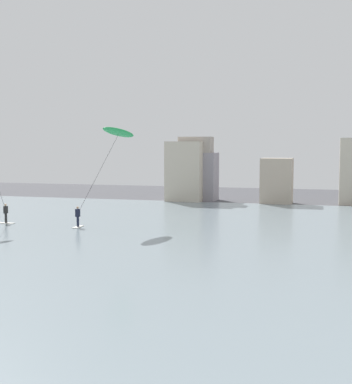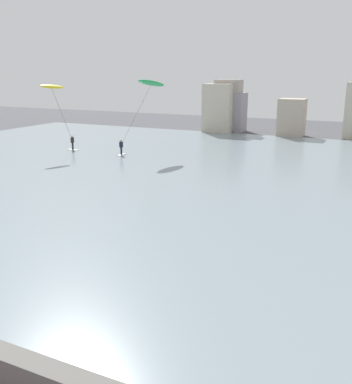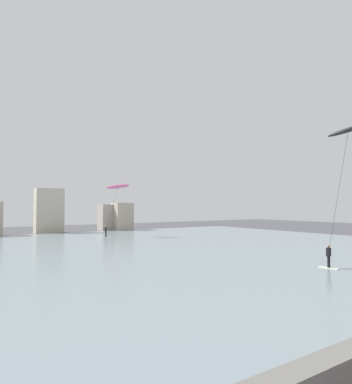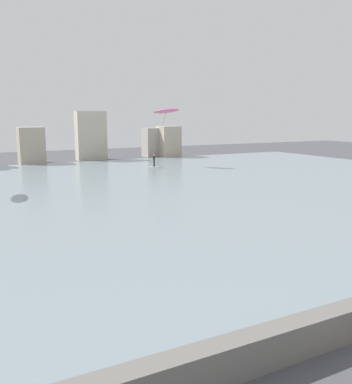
{
  "view_description": "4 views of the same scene",
  "coord_description": "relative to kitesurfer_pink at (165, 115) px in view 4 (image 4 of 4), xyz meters",
  "views": [
    {
      "loc": [
        4.02,
        -2.45,
        6.44
      ],
      "look_at": [
        -1.42,
        16.44,
        4.76
      ],
      "focal_mm": 50.15,
      "sensor_mm": 36.0,
      "label": 1
    },
    {
      "loc": [
        10.16,
        -3.43,
        8.7
      ],
      "look_at": [
        0.99,
        15.72,
        2.82
      ],
      "focal_mm": 40.9,
      "sensor_mm": 36.0,
      "label": 2
    },
    {
      "loc": [
        -8.23,
        -0.68,
        4.54
      ],
      "look_at": [
        2.17,
        14.52,
        5.24
      ],
      "focal_mm": 32.91,
      "sensor_mm": 36.0,
      "label": 3
    },
    {
      "loc": [
        -11.44,
        -3.83,
        6.59
      ],
      "look_at": [
        -2.94,
        12.22,
        3.32
      ],
      "focal_mm": 39.38,
      "sensor_mm": 36.0,
      "label": 4
    }
  ],
  "objects": [
    {
      "name": "water_bay",
      "position": [
        -13.36,
        -15.15,
        -6.76
      ],
      "size": [
        84.0,
        52.0,
        0.1
      ],
      "primitive_type": "cube",
      "color": "gray",
      "rests_on": "ground"
    },
    {
      "name": "far_shore_buildings",
      "position": [
        -14.47,
        12.62,
        -3.72
      ],
      "size": [
        35.79,
        4.91,
        7.53
      ],
      "color": "beige",
      "rests_on": "ground"
    },
    {
      "name": "kitesurfer_pink",
      "position": [
        0.0,
        0.0,
        0.0
      ],
      "size": [
        4.44,
        3.71,
        7.69
      ],
      "color": "silver",
      "rests_on": "water_bay"
    }
  ]
}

